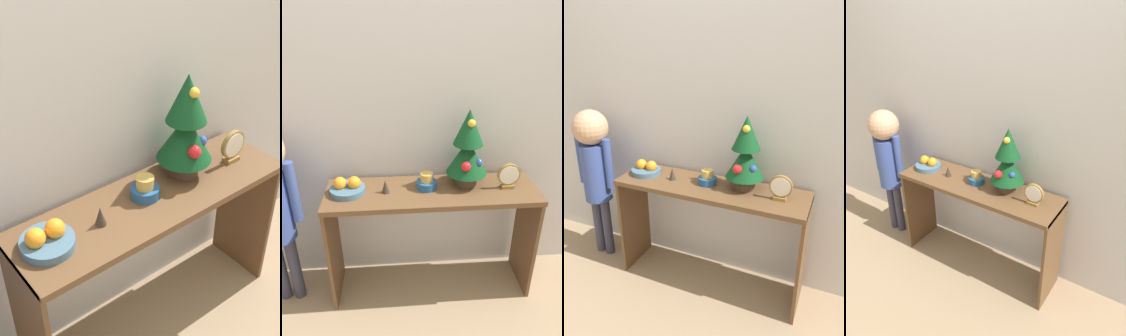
{
  "view_description": "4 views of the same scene",
  "coord_description": "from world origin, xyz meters",
  "views": [
    {
      "loc": [
        -0.96,
        -0.94,
        1.85
      ],
      "look_at": [
        -0.06,
        0.19,
        0.87
      ],
      "focal_mm": 50.0,
      "sensor_mm": 36.0,
      "label": 1
    },
    {
      "loc": [
        -0.19,
        -1.41,
        1.66
      ],
      "look_at": [
        -0.06,
        0.17,
        0.86
      ],
      "focal_mm": 35.0,
      "sensor_mm": 36.0,
      "label": 2
    },
    {
      "loc": [
        0.71,
        -1.5,
        1.57
      ],
      "look_at": [
        -0.03,
        0.16,
        0.84
      ],
      "focal_mm": 35.0,
      "sensor_mm": 36.0,
      "label": 3
    },
    {
      "loc": [
        1.12,
        -1.46,
        1.89
      ],
      "look_at": [
        0.07,
        0.18,
        0.87
      ],
      "focal_mm": 35.0,
      "sensor_mm": 36.0,
      "label": 4
    }
  ],
  "objects": [
    {
      "name": "ground_plane",
      "position": [
        0.0,
        0.0,
        0.0
      ],
      "size": [
        12.0,
        12.0,
        0.0
      ],
      "primitive_type": "plane",
      "color": "#997F60"
    },
    {
      "name": "back_wall",
      "position": [
        0.0,
        0.4,
        1.25
      ],
      "size": [
        7.0,
        0.05,
        2.5
      ],
      "primitive_type": "cube",
      "color": "silver",
      "rests_on": "ground_plane"
    },
    {
      "name": "console_table",
      "position": [
        0.0,
        0.18,
        0.56
      ],
      "size": [
        1.2,
        0.36,
        0.72
      ],
      "color": "brown",
      "rests_on": "ground_plane"
    },
    {
      "name": "mini_tree",
      "position": [
        0.2,
        0.23,
        0.94
      ],
      "size": [
        0.23,
        0.23,
        0.45
      ],
      "color": "#4C3828",
      "rests_on": "console_table"
    },
    {
      "name": "fruit_bowl",
      "position": [
        -0.47,
        0.19,
        0.75
      ],
      "size": [
        0.19,
        0.19,
        0.09
      ],
      "color": "#476B84",
      "rests_on": "console_table"
    },
    {
      "name": "singing_bowl",
      "position": [
        -0.03,
        0.2,
        0.75
      ],
      "size": [
        0.12,
        0.12,
        0.09
      ],
      "color": "#235189",
      "rests_on": "console_table"
    },
    {
      "name": "desk_clock",
      "position": [
        0.43,
        0.17,
        0.79
      ],
      "size": [
        0.13,
        0.04,
        0.15
      ],
      "color": "olive",
      "rests_on": "console_table"
    },
    {
      "name": "figurine",
      "position": [
        -0.26,
        0.17,
        0.76
      ],
      "size": [
        0.04,
        0.04,
        0.08
      ],
      "color": "#382D23",
      "rests_on": "console_table"
    },
    {
      "name": "child_figure",
      "position": [
        -0.88,
        0.15,
        0.76
      ],
      "size": [
        0.3,
        0.24,
        1.12
      ],
      "color": "#38384C",
      "rests_on": "ground_plane"
    }
  ]
}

